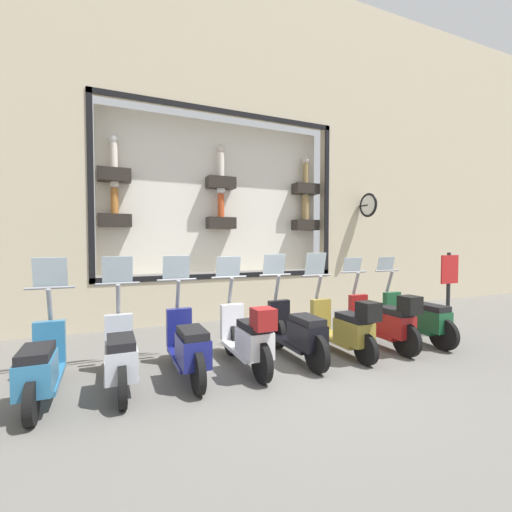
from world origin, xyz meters
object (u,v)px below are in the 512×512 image
Objects in this scene: scooter_teal_7 at (41,366)px; shop_sign_post at (449,292)px; scooter_silver_6 at (120,355)px; scooter_navy_5 at (188,346)px; scooter_white_4 at (248,337)px; scooter_red_1 at (385,321)px; scooter_black_3 at (297,332)px; scooter_olive_2 at (345,327)px; scooter_green_0 at (418,318)px.

scooter_teal_7 is 1.08× the size of shop_sign_post.
scooter_silver_6 reaches higher than scooter_teal_7.
scooter_silver_6 is (-0.00, 0.86, -0.01)m from scooter_navy_5.
scooter_red_1 is at bearing -90.04° from scooter_white_4.
scooter_navy_5 is (-0.00, 1.72, -0.01)m from scooter_black_3.
scooter_white_4 is at bearing 89.96° from scooter_red_1.
scooter_white_4 is 1.09× the size of shop_sign_post.
scooter_black_3 is at bearing 85.40° from scooter_olive_2.
scooter_red_1 is 1.01× the size of scooter_silver_6.
scooter_silver_6 is at bearing 89.25° from scooter_red_1.
scooter_green_0 is 1.00× the size of scooter_black_3.
scooter_teal_7 is at bearing 90.20° from scooter_navy_5.
scooter_olive_2 is at bearing 91.07° from shop_sign_post.
scooter_olive_2 reaches higher than scooter_white_4.
shop_sign_post is (-0.01, -6.80, 0.48)m from scooter_teal_7.
scooter_olive_2 is at bearing -91.07° from scooter_silver_6.
scooter_teal_7 is at bearing 90.04° from scooter_green_0.
shop_sign_post is (-0.02, -5.94, 0.47)m from scooter_silver_6.
scooter_navy_5 is at bearing -89.80° from scooter_teal_7.
scooter_black_3 is at bearing -89.87° from scooter_teal_7.
scooter_teal_7 is at bearing 90.20° from scooter_silver_6.
scooter_teal_7 reaches higher than scooter_white_4.
scooter_black_3 reaches higher than scooter_green_0.
shop_sign_post is (0.05, -2.50, 0.43)m from scooter_olive_2.
scooter_white_4 is at bearing -91.82° from scooter_silver_6.
scooter_teal_7 is 6.81m from shop_sign_post.
scooter_silver_6 is (0.06, 4.29, -0.05)m from scooter_red_1.
shop_sign_post is (0.04, -1.65, 0.41)m from scooter_red_1.
scooter_black_3 is at bearing -89.89° from scooter_silver_6.
shop_sign_post is at bearing -90.23° from scooter_navy_5.
scooter_olive_2 reaches higher than scooter_black_3.
scooter_green_0 is 6.01m from scooter_teal_7.
scooter_olive_2 is at bearing -90.82° from scooter_teal_7.
scooter_white_4 is 1.00× the size of scooter_navy_5.
scooter_olive_2 is 2.58m from scooter_navy_5.
scooter_green_0 is 1.72m from scooter_olive_2.
scooter_olive_2 reaches higher than scooter_green_0.
scooter_green_0 is at bearing -89.96° from scooter_teal_7.
scooter_navy_5 is (0.06, 0.86, -0.04)m from scooter_white_4.
scooter_navy_5 is 1.09× the size of shop_sign_post.
scooter_navy_5 is 1.01× the size of scooter_teal_7.
scooter_teal_7 is (0.05, 5.15, -0.06)m from scooter_red_1.
scooter_olive_2 is 4.29m from scooter_teal_7.
scooter_silver_6 is 1.08× the size of shop_sign_post.
scooter_black_3 and scooter_silver_6 have the same top height.
scooter_silver_6 reaches higher than scooter_navy_5.
scooter_green_0 is 1.00× the size of scooter_white_4.
scooter_navy_5 is at bearing -89.80° from scooter_silver_6.
scooter_red_1 is at bearing -90.75° from scooter_silver_6.
shop_sign_post reaches higher than scooter_green_0.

